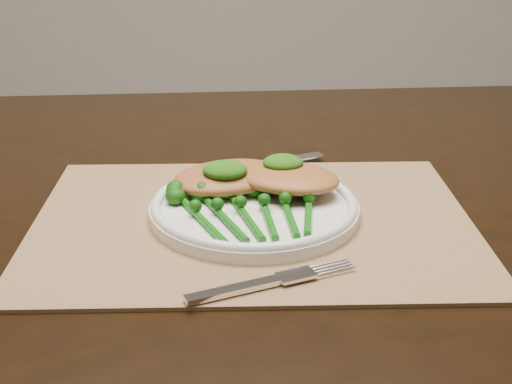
{
  "coord_description": "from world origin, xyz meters",
  "views": [
    {
      "loc": [
        -0.05,
        -0.9,
        1.11
      ],
      "look_at": [
        -0.04,
        -0.14,
        0.78
      ],
      "focal_mm": 50.0,
      "sensor_mm": 36.0,
      "label": 1
    }
  ],
  "objects_px": {
    "placemat": "(253,222)",
    "broccolini_bundle": "(256,214)",
    "dinner_plate": "(254,207)",
    "chicken_fillet_left": "(229,177)"
  },
  "relations": [
    {
      "from": "dinner_plate",
      "to": "broccolini_bundle",
      "type": "distance_m",
      "value": 0.04
    },
    {
      "from": "chicken_fillet_left",
      "to": "broccolini_bundle",
      "type": "relative_size",
      "value": 0.75
    },
    {
      "from": "placemat",
      "to": "chicken_fillet_left",
      "type": "bearing_deg",
      "value": 114.03
    },
    {
      "from": "placemat",
      "to": "dinner_plate",
      "type": "height_order",
      "value": "dinner_plate"
    },
    {
      "from": "broccolini_bundle",
      "to": "placemat",
      "type": "bearing_deg",
      "value": 85.93
    },
    {
      "from": "placemat",
      "to": "dinner_plate",
      "type": "relative_size",
      "value": 2.07
    },
    {
      "from": "dinner_plate",
      "to": "placemat",
      "type": "bearing_deg",
      "value": -98.62
    },
    {
      "from": "placemat",
      "to": "dinner_plate",
      "type": "bearing_deg",
      "value": 80.96
    },
    {
      "from": "dinner_plate",
      "to": "chicken_fillet_left",
      "type": "distance_m",
      "value": 0.06
    },
    {
      "from": "placemat",
      "to": "broccolini_bundle",
      "type": "height_order",
      "value": "broccolini_bundle"
    }
  ]
}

